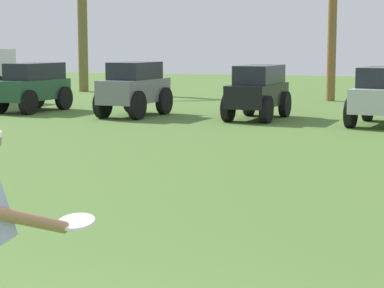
{
  "coord_description": "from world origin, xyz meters",
  "views": [
    {
      "loc": [
        2.3,
        -3.11,
        1.9
      ],
      "look_at": [
        -0.11,
        3.84,
        0.9
      ],
      "focal_mm": 70.0,
      "sensor_mm": 36.0,
      "label": 1
    }
  ],
  "objects_px": {
    "parked_car_slot_a": "(33,85)",
    "palm_tree_far_left": "(81,0)",
    "parked_car_slot_b": "(134,88)",
    "parked_car_slot_d": "(381,94)",
    "parked_car_slot_c": "(258,90)",
    "frisbee_in_flight": "(76,222)"
  },
  "relations": [
    {
      "from": "parked_car_slot_a",
      "to": "palm_tree_far_left",
      "type": "height_order",
      "value": "palm_tree_far_left"
    },
    {
      "from": "parked_car_slot_a",
      "to": "palm_tree_far_left",
      "type": "distance_m",
      "value": 8.94
    },
    {
      "from": "parked_car_slot_a",
      "to": "parked_car_slot_b",
      "type": "distance_m",
      "value": 3.22
    },
    {
      "from": "parked_car_slot_a",
      "to": "palm_tree_far_left",
      "type": "relative_size",
      "value": 0.4
    },
    {
      "from": "parked_car_slot_b",
      "to": "parked_car_slot_d",
      "type": "relative_size",
      "value": 0.97
    },
    {
      "from": "parked_car_slot_c",
      "to": "parked_car_slot_d",
      "type": "height_order",
      "value": "same"
    },
    {
      "from": "frisbee_in_flight",
      "to": "parked_car_slot_a",
      "type": "relative_size",
      "value": 0.1
    },
    {
      "from": "frisbee_in_flight",
      "to": "parked_car_slot_d",
      "type": "distance_m",
      "value": 13.57
    },
    {
      "from": "frisbee_in_flight",
      "to": "parked_car_slot_d",
      "type": "xyz_separation_m",
      "value": [
        0.74,
        13.55,
        -0.02
      ]
    },
    {
      "from": "frisbee_in_flight",
      "to": "parked_car_slot_c",
      "type": "xyz_separation_m",
      "value": [
        -2.29,
        13.92,
        -0.02
      ]
    },
    {
      "from": "parked_car_slot_b",
      "to": "palm_tree_far_left",
      "type": "relative_size",
      "value": 0.39
    },
    {
      "from": "parked_car_slot_d",
      "to": "palm_tree_far_left",
      "type": "relative_size",
      "value": 0.41
    },
    {
      "from": "parked_car_slot_d",
      "to": "parked_car_slot_c",
      "type": "bearing_deg",
      "value": 172.97
    },
    {
      "from": "parked_car_slot_c",
      "to": "parked_car_slot_b",
      "type": "bearing_deg",
      "value": -174.12
    },
    {
      "from": "parked_car_slot_a",
      "to": "parked_car_slot_d",
      "type": "bearing_deg",
      "value": -2.24
    },
    {
      "from": "parked_car_slot_b",
      "to": "parked_car_slot_c",
      "type": "height_order",
      "value": "parked_car_slot_b"
    },
    {
      "from": "palm_tree_far_left",
      "to": "parked_car_slot_b",
      "type": "bearing_deg",
      "value": -55.18
    },
    {
      "from": "parked_car_slot_d",
      "to": "palm_tree_far_left",
      "type": "bearing_deg",
      "value": 145.06
    },
    {
      "from": "parked_car_slot_b",
      "to": "parked_car_slot_d",
      "type": "xyz_separation_m",
      "value": [
        6.24,
        -0.04,
        -0.02
      ]
    },
    {
      "from": "frisbee_in_flight",
      "to": "parked_car_slot_c",
      "type": "bearing_deg",
      "value": 99.33
    },
    {
      "from": "parked_car_slot_c",
      "to": "parked_car_slot_d",
      "type": "bearing_deg",
      "value": -7.03
    },
    {
      "from": "frisbee_in_flight",
      "to": "palm_tree_far_left",
      "type": "bearing_deg",
      "value": 117.29
    }
  ]
}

